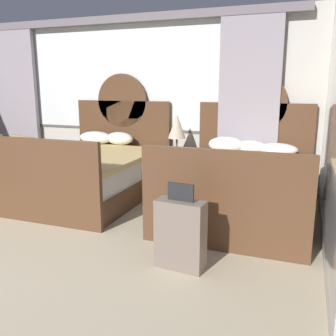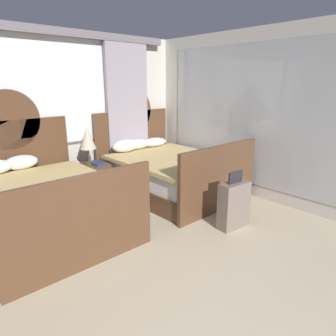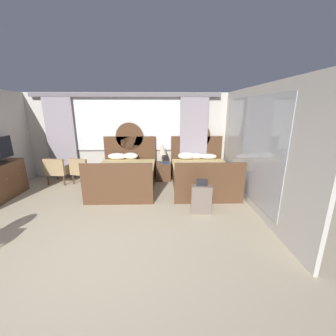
% 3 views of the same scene
% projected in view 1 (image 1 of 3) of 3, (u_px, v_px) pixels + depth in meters
% --- Properties ---
extents(wall_back_window, '(6.33, 0.22, 2.70)m').
position_uv_depth(wall_back_window, '(122.00, 95.00, 6.16)').
color(wall_back_window, beige).
rests_on(wall_back_window, ground_plane).
extents(bed_near_window, '(1.67, 2.22, 1.79)m').
position_uv_depth(bed_near_window, '(91.00, 172.00, 5.36)').
color(bed_near_window, brown).
rests_on(bed_near_window, ground_plane).
extents(bed_near_mirror, '(1.67, 2.22, 1.79)m').
position_uv_depth(bed_near_mirror, '(241.00, 185.00, 4.63)').
color(bed_near_mirror, brown).
rests_on(bed_near_mirror, ground_plane).
extents(nightstand_between_beds, '(0.45, 0.47, 0.57)m').
position_uv_depth(nightstand_between_beds, '(177.00, 174.00, 5.63)').
color(nightstand_between_beds, brown).
rests_on(nightstand_between_beds, ground_plane).
extents(table_lamp_on_nightstand, '(0.27, 0.27, 0.62)m').
position_uv_depth(table_lamp_on_nightstand, '(177.00, 127.00, 5.53)').
color(table_lamp_on_nightstand, brown).
rests_on(table_lamp_on_nightstand, nightstand_between_beds).
extents(book_on_nightstand, '(0.18, 0.26, 0.03)m').
position_uv_depth(book_on_nightstand, '(179.00, 156.00, 5.46)').
color(book_on_nightstand, navy).
rests_on(book_on_nightstand, nightstand_between_beds).
extents(armchair_by_window_left, '(0.75, 0.75, 0.80)m').
position_uv_depth(armchair_by_window_left, '(34.00, 157.00, 6.19)').
color(armchair_by_window_left, tan).
rests_on(armchair_by_window_left, ground_plane).
extents(suitcase_on_floor, '(0.46, 0.23, 0.78)m').
position_uv_depth(suitcase_on_floor, '(180.00, 234.00, 3.26)').
color(suitcase_on_floor, '#75665B').
rests_on(suitcase_on_floor, ground_plane).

